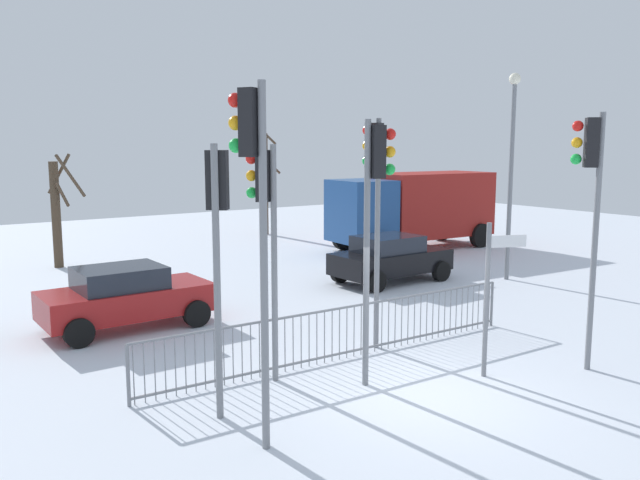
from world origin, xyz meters
name	(u,v)px	position (x,y,z in m)	size (l,w,h in m)	color
ground_plane	(421,394)	(0.00, 0.00, 0.00)	(60.00, 60.00, 0.00)	silver
traffic_light_foreground_right	(254,185)	(-3.26, -0.12, 3.72)	(0.41, 0.52, 5.09)	slate
traffic_light_rear_left	(266,209)	(-1.82, 2.10, 3.13)	(0.44, 0.49, 4.26)	slate
traffic_light_mid_left	(218,219)	(-3.18, 1.19, 3.13)	(0.45, 0.48, 4.27)	slate
traffic_light_mid_right	(374,182)	(0.88, 2.40, 3.50)	(0.55, 0.37, 4.78)	slate
traffic_light_rear_right	(375,193)	(-0.38, 0.84, 3.43)	(0.56, 0.37, 4.68)	slate
traffic_light_foreground_left	(590,184)	(3.39, -0.79, 3.54)	(0.46, 0.47, 4.84)	slate
direction_sign_post	(490,291)	(1.63, -0.05, 1.61)	(0.74, 0.33, 2.87)	slate
pedestrian_guard_railing	(343,332)	(0.00, 2.24, 0.55)	(8.69, 0.21, 1.07)	slate
car_red_near	(125,296)	(-2.87, 6.86, 0.77)	(3.84, 1.99, 1.47)	maroon
car_black_far	(390,258)	(5.57, 7.29, 0.77)	(3.84, 2.00, 1.47)	black
delivery_truck	(414,207)	(10.64, 11.73, 1.74)	(7.16, 3.02, 3.10)	maroon
street_lamp	(512,154)	(8.90, 5.49, 3.95)	(0.36, 0.36, 6.42)	slate
bare_tree_centre	(57,210)	(-2.33, 15.70, 2.00)	(1.19, 1.66, 3.95)	#473828
bare_tree_right	(264,180)	(7.75, 18.93, 2.58)	(1.47, 1.38, 5.25)	#473828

